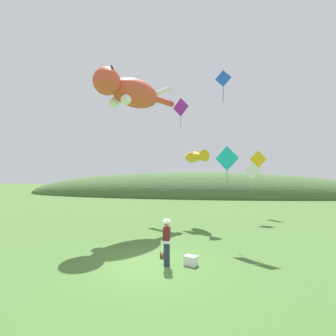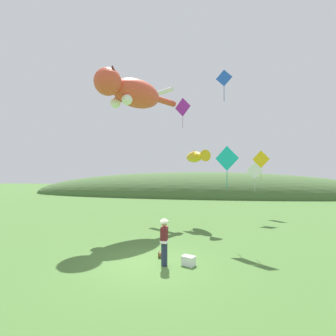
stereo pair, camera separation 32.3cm
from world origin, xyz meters
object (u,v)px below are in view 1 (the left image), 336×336
(kite_diamond_violet, at_px, (181,107))
(kite_diamond_gold, at_px, (258,159))
(kite_giant_cat, at_px, (130,92))
(kite_tube_streamer, at_px, (160,92))
(festival_attendant, at_px, (167,241))
(kite_diamond_white, at_px, (253,171))
(kite_spool, at_px, (162,254))
(kite_fish_windsock, at_px, (195,157))
(kite_diamond_blue, at_px, (223,79))
(picnic_cooler, at_px, (191,261))
(kite_diamond_teal, at_px, (227,159))

(kite_diamond_violet, distance_m, kite_diamond_gold, 7.84)
(kite_giant_cat, xyz_separation_m, kite_tube_streamer, (1.09, 5.09, 1.47))
(festival_attendant, xyz_separation_m, kite_diamond_white, (4.82, 10.19, 2.72))
(kite_tube_streamer, height_order, kite_diamond_violet, kite_tube_streamer)
(kite_spool, bearing_deg, kite_diamond_violet, 91.50)
(kite_fish_windsock, xyz_separation_m, kite_diamond_gold, (5.08, 4.57, -0.03))
(kite_spool, distance_m, kite_diamond_blue, 10.90)
(kite_spool, xyz_separation_m, kite_tube_streamer, (-2.21, 11.19, 10.30))
(kite_diamond_violet, distance_m, kite_diamond_white, 7.47)
(kite_fish_windsock, bearing_deg, kite_tube_streamer, 131.27)
(kite_spool, bearing_deg, kite_tube_streamer, 101.16)
(kite_diamond_white, bearing_deg, kite_tube_streamer, 165.71)
(festival_attendant, xyz_separation_m, kite_fish_windsock, (0.64, 8.43, 3.70))
(picnic_cooler, xyz_separation_m, kite_giant_cat, (-4.55, 6.78, 8.79))
(kite_giant_cat, relative_size, kite_tube_streamer, 2.93)
(festival_attendant, bearing_deg, kite_spool, 111.28)
(kite_giant_cat, height_order, kite_diamond_white, kite_giant_cat)
(festival_attendant, bearing_deg, kite_giant_cat, 117.53)
(kite_giant_cat, relative_size, kite_diamond_blue, 3.47)
(kite_tube_streamer, relative_size, kite_diamond_white, 1.06)
(kite_tube_streamer, xyz_separation_m, kite_diamond_white, (7.37, -1.88, -6.77))
(kite_giant_cat, bearing_deg, kite_diamond_teal, -28.01)
(festival_attendant, bearing_deg, kite_fish_windsock, 85.64)
(kite_fish_windsock, relative_size, kite_diamond_blue, 1.51)
(kite_spool, relative_size, kite_diamond_violet, 0.12)
(festival_attendant, relative_size, kite_diamond_white, 0.83)
(kite_fish_windsock, bearing_deg, kite_diamond_blue, -50.82)
(festival_attendant, distance_m, kite_diamond_gold, 14.67)
(picnic_cooler, relative_size, kite_tube_streamer, 0.26)
(kite_diamond_white, bearing_deg, festival_attendant, -115.31)
(kite_tube_streamer, height_order, kite_diamond_blue, kite_tube_streamer)
(festival_attendant, distance_m, kite_spool, 1.24)
(picnic_cooler, distance_m, kite_giant_cat, 11.99)
(kite_spool, relative_size, kite_tube_streamer, 0.12)
(kite_diamond_violet, height_order, kite_diamond_white, kite_diamond_violet)
(kite_fish_windsock, distance_m, kite_tube_streamer, 7.54)
(kite_diamond_violet, xyz_separation_m, kite_diamond_gold, (6.33, 2.08, -4.14))
(picnic_cooler, height_order, kite_tube_streamer, kite_tube_streamer)
(kite_tube_streamer, relative_size, kite_diamond_teal, 1.04)
(kite_tube_streamer, distance_m, kite_diamond_teal, 11.57)
(kite_diamond_blue, height_order, kite_diamond_white, kite_diamond_blue)
(kite_diamond_blue, bearing_deg, kite_spool, -118.04)
(picnic_cooler, distance_m, kite_diamond_gold, 14.38)
(kite_tube_streamer, distance_m, kite_diamond_gold, 10.16)
(kite_tube_streamer, height_order, kite_diamond_teal, kite_tube_streamer)
(kite_tube_streamer, bearing_deg, kite_giant_cat, -102.05)
(kite_diamond_gold, bearing_deg, kite_fish_windsock, -138.04)
(kite_diamond_white, bearing_deg, kite_diamond_blue, -120.22)
(kite_diamond_blue, distance_m, kite_diamond_violet, 5.68)
(kite_diamond_gold, distance_m, kite_diamond_teal, 9.84)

